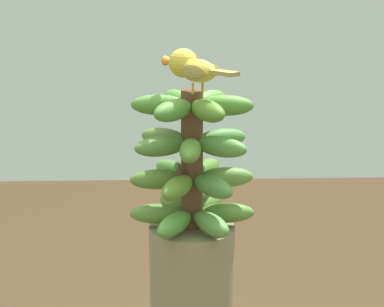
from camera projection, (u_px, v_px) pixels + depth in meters
banana_bunch at (192, 161)px, 1.41m from camera, size 0.28×0.27×0.31m
perched_bird at (191, 67)px, 1.34m from camera, size 0.15×0.17×0.09m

